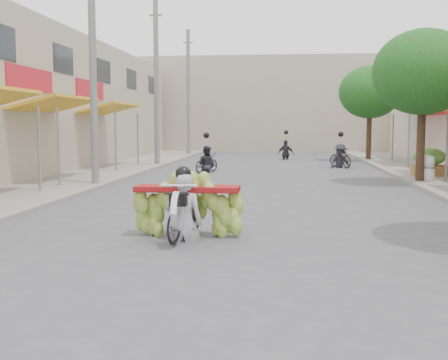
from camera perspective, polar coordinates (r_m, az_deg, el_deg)
ground at (r=6.19m, az=-1.53°, el=-13.70°), size 120.00×120.00×0.00m
sidewalk_left at (r=22.28m, az=-14.28°, el=0.40°), size 4.00×60.00×0.12m
far_building at (r=43.81m, az=5.22°, el=7.58°), size 20.00×6.00×7.00m
utility_pole_mid at (r=18.93m, az=-13.19°, el=11.54°), size 0.60×0.24×8.00m
utility_pole_far at (r=27.56m, az=-6.89°, el=9.77°), size 0.60×0.24×8.00m
utility_pole_back at (r=36.37m, az=-3.64°, el=8.81°), size 0.60×0.24×8.00m
street_tree_mid at (r=20.39m, az=19.58°, el=10.25°), size 3.40×3.40×5.25m
street_tree_far at (r=32.16m, az=14.61°, el=8.61°), size 3.40×3.40×5.25m
produce_crate_far at (r=22.48m, az=20.13°, el=1.94°), size 1.20×0.88×1.16m
banana_motorbike at (r=10.08m, az=-3.94°, el=-1.77°), size 2.20×1.80×2.25m
pedestrian at (r=20.58m, az=20.05°, el=2.40°), size 0.99×0.93×1.74m
bg_motorbike_a at (r=23.86m, az=-1.80°, el=2.61°), size 1.14×1.58×1.95m
bg_motorbike_b at (r=26.92m, az=11.75°, el=3.04°), size 1.25×1.63×1.95m
bg_motorbike_c at (r=32.88m, az=6.32°, el=3.54°), size 1.04×1.52×1.95m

